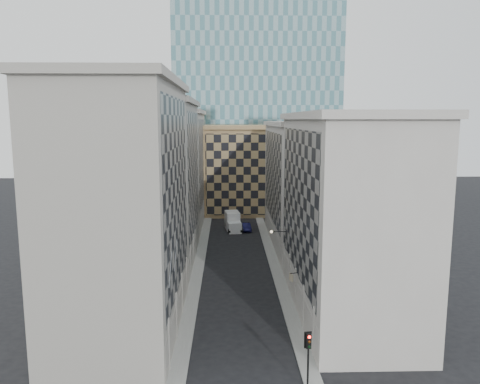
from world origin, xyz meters
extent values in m
cube|color=gray|center=(-5.25, 30.00, 0.07)|extent=(1.50, 100.00, 0.15)
cube|color=gray|center=(5.25, 30.00, 0.07)|extent=(1.50, 100.00, 0.15)
cube|color=#A49E94|center=(-11.00, 11.00, 11.50)|extent=(10.00, 22.00, 23.00)
cube|color=gray|center=(-6.12, 11.00, 13.00)|extent=(0.25, 19.36, 18.00)
cube|color=#A49E94|center=(-6.20, 11.00, 1.60)|extent=(0.45, 21.12, 3.20)
cube|color=#A49E94|center=(-11.00, 11.00, 23.35)|extent=(10.80, 22.80, 0.70)
cylinder|color=#A49E94|center=(-6.35, 2.75, 2.20)|extent=(0.90, 0.90, 4.40)
cylinder|color=#A49E94|center=(-6.35, 8.25, 2.20)|extent=(0.90, 0.90, 4.40)
cylinder|color=#A49E94|center=(-6.35, 13.75, 2.20)|extent=(0.90, 0.90, 4.40)
cylinder|color=#A49E94|center=(-6.35, 19.25, 2.20)|extent=(0.90, 0.90, 4.40)
cube|color=gray|center=(-11.00, 33.00, 11.00)|extent=(10.00, 22.00, 22.00)
cube|color=gray|center=(-6.12, 33.00, 12.50)|extent=(0.25, 19.36, 17.00)
cube|color=gray|center=(-6.20, 33.00, 1.60)|extent=(0.45, 21.12, 3.20)
cube|color=gray|center=(-11.00, 33.00, 22.35)|extent=(10.80, 22.80, 0.70)
cylinder|color=gray|center=(-6.35, 24.75, 2.20)|extent=(0.90, 0.90, 4.40)
cylinder|color=gray|center=(-6.35, 30.25, 2.20)|extent=(0.90, 0.90, 4.40)
cylinder|color=gray|center=(-6.35, 35.75, 2.20)|extent=(0.90, 0.90, 4.40)
cylinder|color=gray|center=(-6.35, 41.25, 2.20)|extent=(0.90, 0.90, 4.40)
cube|color=#A49E94|center=(-11.00, 55.00, 10.50)|extent=(10.00, 22.00, 21.00)
cube|color=gray|center=(-6.12, 55.00, 12.00)|extent=(0.25, 19.36, 16.00)
cube|color=#A49E94|center=(-6.20, 55.00, 1.60)|extent=(0.45, 21.12, 3.20)
cube|color=#A49E94|center=(-11.00, 55.00, 21.35)|extent=(10.80, 22.80, 0.70)
cylinder|color=#A49E94|center=(-6.35, 46.75, 2.20)|extent=(0.90, 0.90, 4.40)
cylinder|color=#A49E94|center=(-6.35, 52.25, 2.20)|extent=(0.90, 0.90, 4.40)
cylinder|color=#A49E94|center=(-6.35, 57.75, 2.20)|extent=(0.90, 0.90, 4.40)
cylinder|color=#A49E94|center=(-6.35, 63.25, 2.20)|extent=(0.90, 0.90, 4.40)
cube|color=beige|center=(11.00, 15.00, 10.00)|extent=(10.00, 26.00, 20.00)
cube|color=gray|center=(6.12, 15.00, 11.50)|extent=(0.25, 22.88, 15.00)
cube|color=beige|center=(6.20, 15.00, 1.60)|extent=(0.45, 24.96, 3.20)
cube|color=beige|center=(11.00, 15.00, 20.35)|extent=(10.80, 26.80, 0.70)
cylinder|color=beige|center=(6.35, 4.60, 2.20)|extent=(0.90, 0.90, 4.40)
cylinder|color=beige|center=(6.35, 9.80, 2.20)|extent=(0.90, 0.90, 4.40)
cylinder|color=beige|center=(6.35, 15.00, 2.20)|extent=(0.90, 0.90, 4.40)
cylinder|color=beige|center=(6.35, 20.20, 2.20)|extent=(0.90, 0.90, 4.40)
cylinder|color=beige|center=(6.35, 25.40, 2.20)|extent=(0.90, 0.90, 4.40)
cube|color=beige|center=(11.00, 42.00, 9.50)|extent=(10.00, 28.00, 19.00)
cube|color=gray|center=(6.12, 42.00, 11.00)|extent=(0.25, 24.64, 14.00)
cube|color=beige|center=(6.20, 42.00, 1.60)|extent=(0.45, 26.88, 3.20)
cube|color=beige|center=(11.00, 42.00, 19.35)|extent=(10.80, 28.80, 0.70)
cube|color=tan|center=(2.00, 68.00, 9.00)|extent=(16.00, 14.00, 18.00)
cube|color=tan|center=(2.00, 60.90, 9.00)|extent=(15.20, 0.25, 16.50)
cube|color=tan|center=(2.00, 68.00, 18.40)|extent=(16.80, 14.80, 0.80)
cube|color=#312B26|center=(0.00, 82.00, 14.00)|extent=(6.00, 6.00, 28.00)
cube|color=#312B26|center=(0.00, 82.00, 28.70)|extent=(7.00, 7.00, 1.40)
cone|color=#312B26|center=(0.00, 82.00, 39.40)|extent=(7.20, 7.20, 20.00)
cylinder|color=gray|center=(-5.90, 4.00, 8.00)|extent=(0.10, 2.33, 2.33)
cylinder|color=gray|center=(-5.90, 8.00, 8.00)|extent=(0.10, 2.33, 2.33)
cylinder|color=black|center=(5.10, 24.00, 6.20)|extent=(1.80, 0.08, 0.08)
sphere|color=#FFE5B2|center=(4.20, 24.00, 6.20)|extent=(0.36, 0.36, 0.36)
cylinder|color=black|center=(4.62, -0.60, 1.79)|extent=(0.14, 0.14, 3.29)
cube|color=black|center=(4.62, -0.60, 4.00)|extent=(0.39, 0.34, 1.13)
cube|color=black|center=(4.60, -0.42, 4.00)|extent=(0.56, 0.12, 1.28)
sphere|color=#FF0C07|center=(4.65, -0.77, 4.38)|extent=(0.21, 0.21, 0.21)
sphere|color=#331E05|center=(4.65, -0.77, 4.00)|extent=(0.21, 0.21, 0.21)
sphere|color=black|center=(4.65, -0.77, 3.62)|extent=(0.21, 0.21, 0.21)
cube|color=white|center=(-0.02, 48.97, 0.95)|extent=(2.62, 2.80, 1.89)
cube|color=white|center=(-0.38, 51.68, 1.63)|extent=(2.89, 4.07, 3.26)
cylinder|color=black|center=(-0.96, 48.00, 0.47)|extent=(0.43, 0.98, 0.95)
cylinder|color=black|center=(1.13, 48.27, 0.47)|extent=(0.43, 0.98, 0.95)
cylinder|color=black|center=(-1.58, 52.80, 0.47)|extent=(0.43, 0.98, 0.95)
cylinder|color=black|center=(0.51, 53.07, 0.47)|extent=(0.43, 0.98, 0.95)
imported|color=#0F0F39|center=(2.13, 50.34, 0.70)|extent=(1.87, 4.38, 1.40)
cylinder|color=black|center=(5.60, 13.90, 4.24)|extent=(0.85, 0.34, 0.06)
cube|color=beige|center=(5.32, 13.90, 3.80)|extent=(0.31, 0.75, 0.77)
camera|label=1|loc=(-1.26, -32.46, 19.97)|focal=35.00mm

